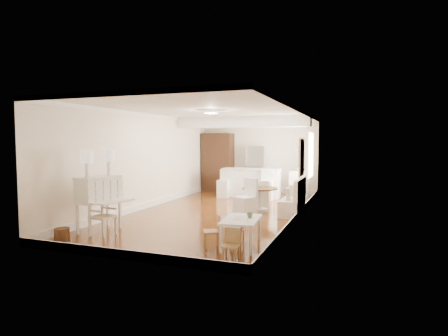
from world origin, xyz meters
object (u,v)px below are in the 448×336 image
Objects in this scene: breakfast_counter at (252,183)px; pantry_cabinet at (218,162)px; gustavian_armchair at (103,216)px; wicker_basket at (62,236)px; bar_stool_right at (266,185)px; kids_chair_c at (231,245)px; fridge at (264,170)px; slip_chair_near at (245,197)px; sideboard at (300,185)px; dining_table at (260,200)px; bar_stool_left at (224,184)px; secretary_bureau at (99,204)px; kids_table at (241,233)px; kids_chair_a at (212,231)px; slip_chair_far at (260,194)px; kids_chair_b at (237,229)px.

breakfast_counter is 0.89× the size of pantry_cabinet.
wicker_basket is at bearing 161.00° from gustavian_armchair.
bar_stool_right is (2.13, 5.77, 0.12)m from gustavian_armchair.
kids_chair_c is 0.27× the size of breakfast_counter.
fridge reaches higher than breakfast_counter.
slip_chair_near is at bearing -91.90° from bar_stool_right.
bar_stool_right is 1.34m from sideboard.
dining_table is at bearing 100.60° from slip_chair_near.
gustavian_armchair is 0.39× the size of breakfast_counter.
bar_stool_left is 0.99× the size of sideboard.
breakfast_counter is at bearing -100.78° from fridge.
kids_chair_c is at bearing -76.91° from breakfast_counter.
gustavian_armchair is at bearing -32.02° from secretary_bureau.
sideboard is at bearing -25.13° from fridge.
kids_table is 1.70× the size of kids_chair_a.
kids_chair_a is 0.61× the size of bar_stool_right.
slip_chair_near is (2.56, 3.87, 0.35)m from wicker_basket.
wicker_basket is (-0.05, -1.05, -0.46)m from secretary_bureau.
breakfast_counter reaches higher than kids_chair_a.
slip_chair_far is at bearing -41.48° from bar_stool_left.
kids_chair_b is 7.63m from pantry_cabinet.
breakfast_counter is 1.14m from fridge.
kids_chair_a reaches higher than kids_chair_c.
kids_chair_b is (3.18, 1.24, 0.12)m from wicker_basket.
wicker_basket is (-0.36, -0.78, -0.26)m from gustavian_armchair.
sideboard is at bearing -11.95° from pantry_cabinet.
pantry_cabinet is at bearing 126.14° from dining_table.
dining_table reaches higher than wicker_basket.
pantry_cabinet reaches higher than wicker_basket.
wicker_basket is 0.29× the size of sideboard.
kids_chair_a is at bearing -80.77° from breakfast_counter.
fridge is 1.81× the size of sideboard.
kids_table is (3.36, 0.94, 0.12)m from wicker_basket.
dining_table reaches higher than kids_chair_a.
kids_chair_c is 0.56× the size of dining_table.
kids_chair_a is at bearing 1.71° from secretary_bureau.
bar_stool_left is at bearing -75.59° from slip_chair_far.
breakfast_counter is (-0.84, 2.02, 0.10)m from slip_chair_far.
fridge is (-1.44, 8.10, 0.62)m from kids_chair_c.
sideboard is (3.42, 6.42, -0.13)m from secretary_bureau.
secretary_bureau is at bearing -107.78° from sideboard.
kids_table is at bearing -80.75° from sideboard.
slip_chair_near is 1.00× the size of bar_stool_left.
gustavian_armchair is at bearing -104.69° from sideboard.
pantry_cabinet reaches higher than kids_chair_c.
kids_chair_b is 0.63× the size of slip_chair_far.
slip_chair_far is 4.08m from pantry_cabinet.
slip_chair_far reaches higher than wicker_basket.
secretary_bureau is at bearing -128.33° from dining_table.
pantry_cabinet is at bearing 114.07° from kids_table.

